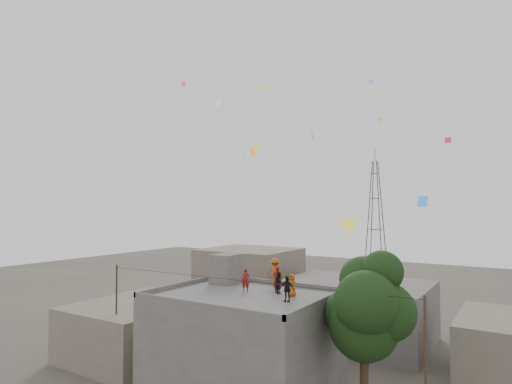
# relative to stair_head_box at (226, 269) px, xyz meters

# --- Properties ---
(main_building) EXTENTS (10.00, 8.00, 6.10)m
(main_building) POSITION_rel_stair_head_box_xyz_m (3.20, -2.60, -4.05)
(main_building) COLOR #55524F
(main_building) RESTS_ON ground
(parapet) EXTENTS (10.00, 8.00, 0.30)m
(parapet) POSITION_rel_stair_head_box_xyz_m (3.20, -2.60, -0.85)
(parapet) COLOR #55524F
(parapet) RESTS_ON main_building
(stair_head_box) EXTENTS (1.60, 1.80, 2.00)m
(stair_head_box) POSITION_rel_stair_head_box_xyz_m (0.00, 0.00, 0.00)
(stair_head_box) COLOR #55524F
(stair_head_box) RESTS_ON main_building
(neighbor_west) EXTENTS (8.00, 10.00, 4.00)m
(neighbor_west) POSITION_rel_stair_head_box_xyz_m (-7.80, -0.60, -5.10)
(neighbor_west) COLOR #675D51
(neighbor_west) RESTS_ON ground
(neighbor_north) EXTENTS (12.00, 9.00, 5.00)m
(neighbor_north) POSITION_rel_stair_head_box_xyz_m (5.20, 11.40, -4.60)
(neighbor_north) COLOR #55524F
(neighbor_north) RESTS_ON ground
(neighbor_northwest) EXTENTS (9.00, 8.00, 7.00)m
(neighbor_northwest) POSITION_rel_stair_head_box_xyz_m (-6.80, 13.40, -3.60)
(neighbor_northwest) COLOR #675D51
(neighbor_northwest) RESTS_ON ground
(tree) EXTENTS (4.90, 4.60, 9.10)m
(tree) POSITION_rel_stair_head_box_xyz_m (10.57, -2.00, -1.00)
(tree) COLOR black
(tree) RESTS_ON ground
(utility_line) EXTENTS (20.12, 0.62, 7.40)m
(utility_line) POSITION_rel_stair_head_box_xyz_m (3.70, -3.85, -3.27)
(utility_line) COLOR black
(utility_line) RESTS_ON ground
(transmission_tower) EXTENTS (2.97, 2.97, 20.01)m
(transmission_tower) POSITION_rel_stair_head_box_xyz_m (-0.80, 37.40, 1.97)
(transmission_tower) COLOR black
(transmission_tower) RESTS_ON ground
(person_red_adult) EXTENTS (0.63, 0.45, 1.60)m
(person_red_adult) POSITION_rel_stair_head_box_xyz_m (4.55, -0.81, -0.20)
(person_red_adult) COLOR maroon
(person_red_adult) RESTS_ON main_building
(person_orange_child) EXTENTS (0.72, 0.55, 1.32)m
(person_orange_child) POSITION_rel_stair_head_box_xyz_m (5.89, -1.44, -0.34)
(person_orange_child) COLOR #AC5513
(person_orange_child) RESTS_ON main_building
(person_dark_child) EXTENTS (0.78, 0.80, 1.31)m
(person_dark_child) POSITION_rel_stair_head_box_xyz_m (4.81, -1.08, -0.35)
(person_dark_child) COLOR black
(person_dark_child) RESTS_ON main_building
(person_dark_adult) EXTENTS (0.85, 0.39, 1.42)m
(person_dark_adult) POSITION_rel_stair_head_box_xyz_m (6.28, -2.82, -0.29)
(person_dark_adult) COLOR black
(person_dark_adult) RESTS_ON main_building
(person_orange_adult) EXTENTS (1.32, 0.92, 1.87)m
(person_orange_adult) POSITION_rel_stair_head_box_xyz_m (3.46, 0.80, -0.06)
(person_orange_adult) COLOR #A85513
(person_orange_adult) RESTS_ON main_building
(person_red_child) EXTENTS (0.60, 0.52, 1.39)m
(person_red_child) POSITION_rel_stair_head_box_xyz_m (2.74, -1.64, -0.30)
(person_red_child) COLOR maroon
(person_red_child) RESTS_ON main_building
(kites) EXTENTS (18.47, 18.12, 11.68)m
(kites) POSITION_rel_stair_head_box_xyz_m (4.57, 2.30, 8.67)
(kites) COLOR orange
(kites) RESTS_ON ground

